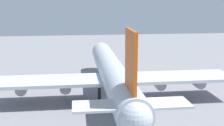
{
  "coord_description": "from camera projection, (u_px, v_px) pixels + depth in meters",
  "views": [
    {
      "loc": [
        -68.49,
        8.58,
        23.42
      ],
      "look_at": [
        0.0,
        0.0,
        8.39
      ],
      "focal_mm": 48.52,
      "sensor_mm": 36.0,
      "label": 1
    }
  ],
  "objects": [
    {
      "name": "cargo_airplane",
      "position": [
        112.0,
        73.0,
        70.83
      ],
      "size": [
        61.27,
        55.25,
        18.64
      ],
      "color": "silver",
      "rests_on": "ground_plane"
    },
    {
      "name": "safety_cone_nose",
      "position": [
        110.0,
        69.0,
        99.42
      ],
      "size": [
        0.49,
        0.49,
        0.7
      ],
      "primitive_type": "cone",
      "color": "orange",
      "rests_on": "ground_plane"
    },
    {
      "name": "maintenance_van",
      "position": [
        7.0,
        84.0,
        79.34
      ],
      "size": [
        4.63,
        3.83,
        2.2
      ],
      "color": "#4C8C4C",
      "rests_on": "ground_plane"
    },
    {
      "name": "ground_plane",
      "position": [
        112.0,
        97.0,
        72.42
      ],
      "size": [
        245.08,
        245.08,
        0.0
      ],
      "primitive_type": "plane",
      "color": "gray"
    }
  ]
}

